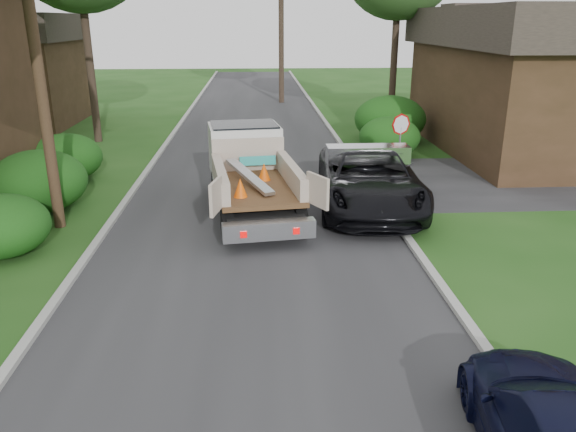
# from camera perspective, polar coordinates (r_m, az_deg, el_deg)

# --- Properties ---
(ground) EXTENTS (120.00, 120.00, 0.00)m
(ground) POSITION_cam_1_polar(r_m,az_deg,el_deg) (11.73, -3.49, -9.02)
(ground) COLOR #1C4714
(ground) RESTS_ON ground
(road) EXTENTS (8.00, 90.00, 0.02)m
(road) POSITION_cam_1_polar(r_m,az_deg,el_deg) (21.08, -3.52, 3.99)
(road) COLOR #28282B
(road) RESTS_ON ground
(curb_left) EXTENTS (0.20, 90.00, 0.12)m
(curb_left) POSITION_cam_1_polar(r_m,az_deg,el_deg) (21.48, -14.55, 3.84)
(curb_left) COLOR #9E9E99
(curb_left) RESTS_ON ground
(curb_right) EXTENTS (0.20, 90.00, 0.12)m
(curb_right) POSITION_cam_1_polar(r_m,az_deg,el_deg) (21.44, 7.54, 4.27)
(curb_right) COLOR #9E9E99
(curb_right) RESTS_ON ground
(stop_sign) EXTENTS (0.71, 0.32, 2.48)m
(stop_sign) POSITION_cam_1_polar(r_m,az_deg,el_deg) (20.35, 11.34, 8.22)
(stop_sign) COLOR slate
(stop_sign) RESTS_ON ground
(utility_pole) EXTENTS (2.42, 1.25, 10.00)m
(utility_pole) POSITION_cam_1_polar(r_m,az_deg,el_deg) (16.30, -24.42, 16.32)
(utility_pole) COLOR #382619
(utility_pole) RESTS_ON ground
(house_left_far) EXTENTS (7.56, 7.56, 6.00)m
(house_left_far) POSITION_cam_1_polar(r_m,az_deg,el_deg) (35.16, -26.86, 13.21)
(house_left_far) COLOR #362616
(house_left_far) RESTS_ON ground
(house_right) EXTENTS (9.72, 12.96, 6.20)m
(house_right) POSITION_cam_1_polar(r_m,az_deg,el_deg) (27.64, 25.12, 12.56)
(house_right) COLOR #362616
(house_right) RESTS_ON ground
(hedge_left_a) EXTENTS (2.34, 2.34, 1.53)m
(hedge_left_a) POSITION_cam_1_polar(r_m,az_deg,el_deg) (15.50, -27.13, -0.91)
(hedge_left_a) COLOR #13420F
(hedge_left_a) RESTS_ON ground
(hedge_left_b) EXTENTS (2.86, 2.86, 1.87)m
(hedge_left_b) POSITION_cam_1_polar(r_m,az_deg,el_deg) (18.66, -23.99, 3.26)
(hedge_left_b) COLOR #13420F
(hedge_left_b) RESTS_ON ground
(hedge_left_c) EXTENTS (2.60, 2.60, 1.70)m
(hedge_left_c) POSITION_cam_1_polar(r_m,az_deg,el_deg) (21.98, -21.67, 5.56)
(hedge_left_c) COLOR #13420F
(hedge_left_c) RESTS_ON ground
(hedge_right_a) EXTENTS (2.60, 2.60, 1.70)m
(hedge_right_a) POSITION_cam_1_polar(r_m,az_deg,el_deg) (24.47, 10.28, 7.90)
(hedge_right_a) COLOR #13420F
(hedge_right_a) RESTS_ON ground
(hedge_right_b) EXTENTS (3.38, 3.38, 2.21)m
(hedge_right_b) POSITION_cam_1_polar(r_m,az_deg,el_deg) (27.46, 10.32, 9.66)
(hedge_right_b) COLOR #13420F
(hedge_right_b) RESTS_ON ground
(flatbed_truck) EXTENTS (3.39, 6.55, 2.38)m
(flatbed_truck) POSITION_cam_1_polar(r_m,az_deg,el_deg) (17.58, -3.97, 5.21)
(flatbed_truck) COLOR black
(flatbed_truck) RESTS_ON ground
(black_pickup) EXTENTS (3.58, 6.78, 1.82)m
(black_pickup) POSITION_cam_1_polar(r_m,az_deg,el_deg) (17.58, 8.27, 3.76)
(black_pickup) COLOR black
(black_pickup) RESTS_ON ground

